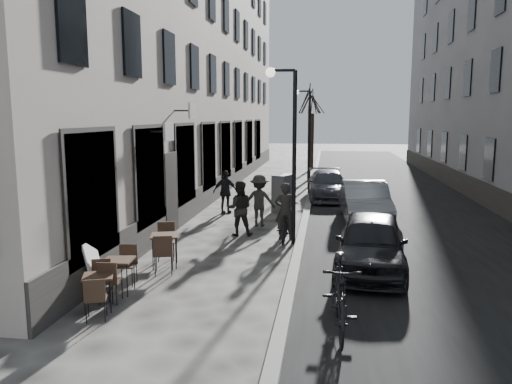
% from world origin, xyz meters
% --- Properties ---
extents(ground, '(120.00, 120.00, 0.00)m').
position_xyz_m(ground, '(0.00, 0.00, 0.00)').
color(ground, '#32302E').
rests_on(ground, ground).
extents(road, '(7.30, 60.00, 0.00)m').
position_xyz_m(road, '(3.85, 16.00, 0.00)').
color(road, black).
rests_on(road, ground).
extents(kerb, '(0.25, 60.00, 0.12)m').
position_xyz_m(kerb, '(0.20, 16.00, 0.06)').
color(kerb, slate).
rests_on(kerb, ground).
extents(building_left, '(4.00, 35.00, 16.00)m').
position_xyz_m(building_left, '(-6.00, 16.50, 8.00)').
color(building_left, '#A5978A').
rests_on(building_left, ground).
extents(streetlamp_near, '(0.90, 0.28, 5.09)m').
position_xyz_m(streetlamp_near, '(-0.17, 6.00, 3.16)').
color(streetlamp_near, black).
rests_on(streetlamp_near, ground).
extents(streetlamp_far, '(0.90, 0.28, 5.09)m').
position_xyz_m(streetlamp_far, '(-0.17, 18.00, 3.16)').
color(streetlamp_far, black).
rests_on(streetlamp_far, ground).
extents(tree_near, '(2.40, 2.40, 5.70)m').
position_xyz_m(tree_near, '(-0.10, 21.00, 4.66)').
color(tree_near, black).
rests_on(tree_near, ground).
extents(tree_far, '(2.40, 2.40, 5.70)m').
position_xyz_m(tree_far, '(-0.10, 27.00, 4.66)').
color(tree_far, black).
rests_on(tree_far, ground).
extents(bistro_set_a, '(0.83, 1.43, 0.82)m').
position_xyz_m(bistro_set_a, '(-3.40, 0.42, 0.42)').
color(bistro_set_a, black).
rests_on(bistro_set_a, ground).
extents(bistro_set_b, '(0.66, 1.51, 0.87)m').
position_xyz_m(bistro_set_b, '(-3.39, 1.35, 0.45)').
color(bistro_set_b, black).
rests_on(bistro_set_b, ground).
extents(bistro_set_c, '(0.86, 1.69, 0.96)m').
position_xyz_m(bistro_set_c, '(-3.03, 3.33, 0.49)').
color(bistro_set_c, black).
rests_on(bistro_set_c, ground).
extents(sign_board, '(0.47, 0.70, 1.15)m').
position_xyz_m(sign_board, '(-3.83, 1.19, 0.47)').
color(sign_board, black).
rests_on(sign_board, ground).
extents(utility_cabinet, '(0.88, 1.11, 1.46)m').
position_xyz_m(utility_cabinet, '(-0.74, 11.02, 0.73)').
color(utility_cabinet, '#5A5A5C').
rests_on(utility_cabinet, ground).
extents(bicycle, '(0.72, 2.04, 1.07)m').
position_xyz_m(bicycle, '(-0.29, 6.50, 0.53)').
color(bicycle, black).
rests_on(bicycle, ground).
extents(cyclist_rider, '(0.64, 0.42, 1.75)m').
position_xyz_m(cyclist_rider, '(-0.29, 6.50, 0.87)').
color(cyclist_rider, '#292623').
rests_on(cyclist_rider, ground).
extents(pedestrian_near, '(0.92, 0.76, 1.74)m').
position_xyz_m(pedestrian_near, '(-1.76, 6.80, 0.87)').
color(pedestrian_near, black).
rests_on(pedestrian_near, ground).
extents(pedestrian_mid, '(1.16, 0.70, 1.76)m').
position_xyz_m(pedestrian_mid, '(-1.31, 8.25, 0.88)').
color(pedestrian_mid, '#2C2A26').
rests_on(pedestrian_mid, ground).
extents(pedestrian_far, '(1.04, 0.86, 1.66)m').
position_xyz_m(pedestrian_far, '(-2.94, 10.36, 0.83)').
color(pedestrian_far, black).
rests_on(pedestrian_far, ground).
extents(car_near, '(2.03, 4.22, 1.39)m').
position_xyz_m(car_near, '(2.04, 3.68, 0.69)').
color(car_near, black).
rests_on(car_near, ground).
extents(car_mid, '(1.69, 4.40, 1.43)m').
position_xyz_m(car_mid, '(2.30, 9.42, 0.72)').
color(car_mid, gray).
rests_on(car_mid, ground).
extents(car_far, '(2.11, 4.48, 1.26)m').
position_xyz_m(car_far, '(1.00, 14.27, 0.63)').
color(car_far, '#32333B').
rests_on(car_far, ground).
extents(moped, '(0.68, 2.22, 1.32)m').
position_xyz_m(moped, '(1.20, 0.04, 0.66)').
color(moped, black).
rests_on(moped, ground).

